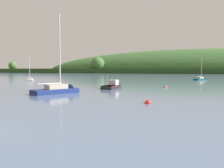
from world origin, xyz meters
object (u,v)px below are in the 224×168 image
Objects in this scene: fishing_boat_moored at (112,87)px; mooring_buoy_foreground at (166,88)px; sailboat_outer_reach at (201,80)px; mooring_buoy_midchannel at (148,103)px; sailboat_far_left at (30,80)px; sailboat_midwater_white at (61,92)px.

mooring_buoy_foreground is (10.25, 5.62, -0.34)m from fishing_boat_moored.
sailboat_outer_reach is 48.97m from fishing_boat_moored.
fishing_boat_moored reaches higher than mooring_buoy_midchannel.
mooring_buoy_midchannel is (46.81, -39.08, -0.18)m from sailboat_far_left.
mooring_buoy_midchannel is at bearing -144.54° from fishing_boat_moored.
sailboat_outer_reach is (55.98, 24.16, -0.03)m from sailboat_far_left.
sailboat_outer_reach is at bearing 76.74° from mooring_buoy_foreground.
fishing_boat_moored is (-19.51, -44.91, 0.19)m from sailboat_outer_reach.
sailboat_midwater_white reaches higher than sailboat_far_left.
sailboat_outer_reach is at bearing 5.26° from sailboat_midwater_white.
mooring_buoy_midchannel is (10.34, -18.33, -0.34)m from fishing_boat_moored.
mooring_buoy_foreground is at bearing -140.79° from sailboat_far_left.
mooring_buoy_foreground is at bearing -13.49° from sailboat_midwater_white.
sailboat_midwater_white is 1.61× the size of sailboat_outer_reach.
fishing_boat_moored reaches higher than mooring_buoy_foreground.
sailboat_far_left reaches higher than sailboat_outer_reach.
sailboat_far_left is 1.60× the size of fishing_boat_moored.
sailboat_far_left is at bearing 140.14° from mooring_buoy_midchannel.
sailboat_midwater_white reaches higher than fishing_boat_moored.
mooring_buoy_foreground is (15.60, 16.97, -0.24)m from sailboat_midwater_white.
sailboat_midwater_white reaches higher than sailboat_outer_reach.
sailboat_far_left is 10.36× the size of mooring_buoy_midchannel.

